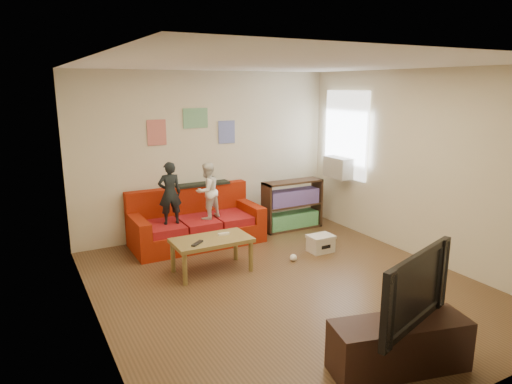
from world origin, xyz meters
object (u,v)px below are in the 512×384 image
child_b (207,191)px  bookshelf (292,208)px  coffee_table (212,243)px  tv_stand (399,345)px  sofa (195,224)px  child_a (170,193)px  file_box (321,243)px  television (404,286)px

child_b → bookshelf: bearing=159.6°
child_b → coffee_table: child_b is taller
child_b → tv_stand: size_ratio=0.72×
sofa → bookshelf: size_ratio=1.89×
child_a → sofa: bearing=-152.3°
child_b → bookshelf: 1.68m
coffee_table → bookshelf: 2.26m
tv_stand → sofa: bearing=109.1°
bookshelf → file_box: size_ratio=2.87×
child_b → file_box: child_b is taller
sofa → file_box: bearing=-40.5°
file_box → sofa: bearing=139.5°
sofa → child_a: 0.77m
file_box → tv_stand: bearing=-112.9°
child_a → tv_stand: size_ratio=0.77×
sofa → child_b: (0.15, -0.17, 0.57)m
coffee_table → bookshelf: bearing=28.6°
television → bookshelf: bearing=52.1°
tv_stand → television: television is taller
child_a → child_b: 0.60m
sofa → file_box: (1.52, -1.30, -0.17)m
child_b → coffee_table: (-0.38, -1.04, -0.47)m
child_a → television: 3.94m
child_b → file_box: (1.37, -1.13, -0.74)m
sofa → television: 4.07m
child_a → coffee_table: (0.22, -1.04, -0.50)m
television → tv_stand: bearing=0.0°
child_a → file_box: child_a is taller
child_a → file_box: (1.97, -1.13, -0.77)m
child_b → bookshelf: child_b is taller
child_a → television: (0.82, -3.85, -0.11)m
file_box → television: (-1.15, -2.72, 0.66)m
bookshelf → tv_stand: 4.14m
coffee_table → child_a: bearing=102.0°
sofa → child_b: size_ratio=2.31×
sofa → file_box: size_ratio=5.43×
bookshelf → television: (-1.39, -3.89, 0.41)m
tv_stand → file_box: bearing=81.0°
tv_stand → coffee_table: bearing=115.9°
sofa → coffee_table: bearing=-100.8°
sofa → child_a: (-0.45, -0.17, 0.60)m
bookshelf → file_box: (-0.24, -1.17, -0.25)m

